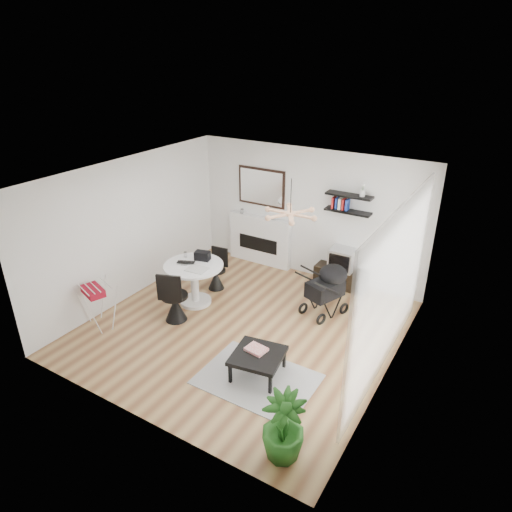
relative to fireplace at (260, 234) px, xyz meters
The scene contains 25 objects.
floor 2.75m from the fireplace, 65.59° to the right, with size 5.00×5.00×0.00m, color brown.
ceiling 3.34m from the fireplace, 65.59° to the right, with size 5.00×5.00×0.00m, color white.
wall_back 1.29m from the fireplace, ahead, with size 5.00×5.00×0.00m, color white.
wall_left 2.88m from the fireplace, 120.01° to the right, with size 5.00×5.00×0.00m, color white.
wall_right 4.39m from the fireplace, 33.95° to the right, with size 5.00×5.00×0.00m, color white.
sheer_curtain 4.20m from the fireplace, 32.43° to the right, with size 0.04×3.60×2.60m, color white.
fireplace is the anchor object (origin of this frame).
shelf_lower 2.19m from the fireplace, ahead, with size 0.90×0.25×0.04m, color black.
shelf_upper 2.35m from the fireplace, ahead, with size 0.90×0.25×0.04m, color black.
pendant_lamp 3.15m from the fireplace, 49.71° to the right, with size 0.90×0.90×0.10m, color tan, non-canonical shape.
tv_console 2.06m from the fireplace, ahead, with size 1.07×0.37×0.40m, color black.
crt_tv 2.01m from the fireplace, ahead, with size 0.50×0.43×0.43m.
dining_table 2.19m from the fireplace, 93.64° to the right, with size 1.11×1.11×0.81m.
laptop 2.26m from the fireplace, 97.05° to the right, with size 0.33×0.21×0.03m, color black.
black_bag 1.93m from the fireplace, 93.61° to the right, with size 0.28×0.17×0.17m, color black.
newspaper 2.30m from the fireplace, 88.96° to the right, with size 0.37×0.31×0.01m, color beige.
drinking_glass 2.05m from the fireplace, 103.54° to the right, with size 0.06×0.06×0.10m, color white.
chair_far 1.55m from the fireplace, 95.17° to the right, with size 0.40×0.41×0.84m.
chair_near 2.87m from the fireplace, 91.27° to the right, with size 0.53×0.54×1.00m.
drying_rack 3.83m from the fireplace, 106.42° to the right, with size 0.67×0.65×0.80m.
stroller 2.46m from the fireplace, 29.36° to the right, with size 0.78×0.95×1.04m.
rug 4.07m from the fireplace, 59.81° to the right, with size 1.68×1.21×0.01m, color #9E9E9E.
coffee_table 3.92m from the fireplace, 59.70° to the right, with size 0.83×0.83×0.37m.
magazines 3.83m from the fireplace, 60.08° to the right, with size 0.30×0.24×0.04m, color red.
potted_plant 5.39m from the fireplace, 56.37° to the right, with size 0.52×0.52×0.93m, color #205B1A.
Camera 1 is at (3.67, -5.63, 4.52)m, focal length 32.00 mm.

